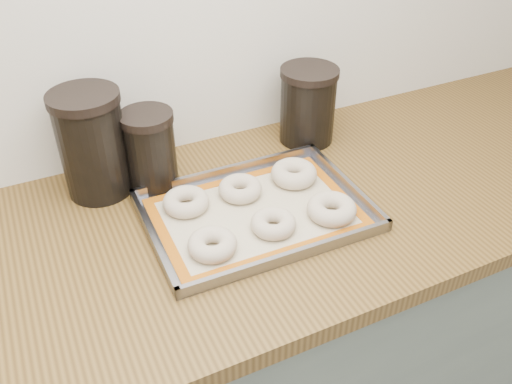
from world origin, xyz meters
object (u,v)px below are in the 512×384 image
bagel_front_mid (273,223)px  canister_mid (150,150)px  bagel_front_left (212,244)px  bagel_back_right (294,173)px  bagel_back_mid (240,189)px  bagel_front_right (332,209)px  bagel_back_left (186,202)px  baking_tray (256,212)px  canister_right (308,105)px  canister_left (92,144)px

bagel_front_mid → canister_mid: canister_mid is taller
bagel_front_left → bagel_back_right: bearing=29.0°
bagel_back_mid → bagel_back_right: 0.13m
bagel_front_mid → bagel_back_mid: bearing=94.9°
bagel_front_mid → bagel_back_right: 0.18m
bagel_front_right → bagel_back_left: 0.31m
baking_tray → bagel_front_mid: (0.01, -0.06, 0.01)m
bagel_back_left → bagel_back_right: (0.26, -0.01, 0.00)m
bagel_front_mid → canister_mid: bearing=122.0°
canister_right → bagel_back_right: bearing=-127.7°
baking_tray → canister_left: 0.38m
bagel_back_mid → bagel_back_right: bagel_back_right is taller
bagel_back_left → bagel_back_mid: same height
bagel_front_left → bagel_back_right: (0.26, 0.14, 0.00)m
bagel_front_mid → bagel_back_left: bearing=133.2°
bagel_front_left → canister_right: size_ratio=0.50×
canister_left → bagel_front_mid: bearing=-46.5°
canister_mid → canister_right: 0.42m
bagel_front_left → bagel_front_mid: bagel_front_left is taller
baking_tray → bagel_front_left: size_ratio=4.83×
bagel_back_left → canister_mid: bearing=104.8°
bagel_back_left → canister_left: size_ratio=0.42×
canister_mid → canister_right: canister_right is taller
bagel_front_right → canister_mid: (-0.30, 0.28, 0.07)m
bagel_back_left → canister_right: 0.42m
bagel_back_left → canister_right: canister_right is taller
bagel_front_left → bagel_back_mid: same height
bagel_front_right → canister_right: canister_right is taller
canister_left → canister_mid: 0.12m
bagel_front_mid → bagel_back_left: size_ratio=0.93×
baking_tray → bagel_back_mid: 0.07m
bagel_front_mid → canister_right: 0.39m
canister_left → canister_mid: size_ratio=1.32×
bagel_front_left → canister_right: bearing=38.4°
bagel_front_right → bagel_back_right: bagel_back_right is taller
canister_mid → canister_right: (0.41, 0.03, 0.01)m
bagel_front_right → canister_left: bearing=143.1°
canister_mid → canister_right: bearing=3.5°
baking_tray → bagel_back_right: 0.15m
bagel_front_mid → bagel_front_right: size_ratio=0.89×
bagel_back_mid → bagel_front_right: bearing=-46.4°
bagel_front_mid → bagel_back_mid: same height
bagel_back_mid → bagel_back_right: (0.13, -0.00, 0.00)m
bagel_back_mid → bagel_back_right: bearing=-0.7°
bagel_back_right → canister_mid: size_ratio=0.58×
bagel_front_mid → bagel_front_right: bagel_front_right is taller
canister_right → canister_left: bearing=179.5°
bagel_back_left → bagel_back_mid: 0.12m
baking_tray → bagel_back_right: bagel_back_right is taller
baking_tray → bagel_front_left: 0.15m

